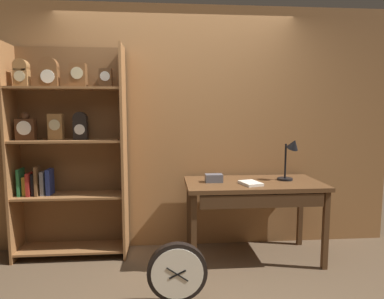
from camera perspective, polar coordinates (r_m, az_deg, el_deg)
back_wood_panel at (r=3.61m, az=-2.62°, el=3.59°), size 4.80×0.05×2.60m
bookshelf at (r=3.56m, az=-20.99°, el=0.26°), size 1.12×0.34×2.14m
workbench at (r=3.36m, az=10.61°, el=-7.06°), size 1.34×0.68×0.79m
desk_lamp at (r=3.46m, az=16.66°, el=-0.79°), size 0.22×0.22×0.44m
toolbox_small at (r=3.29m, az=3.79°, el=-4.95°), size 0.17×0.10×0.08m
open_repair_manual at (r=3.23m, az=10.06°, el=-5.74°), size 0.21×0.26×0.02m
round_clock_large at (r=2.69m, az=-2.56°, el=-20.66°), size 0.46×0.11×0.50m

